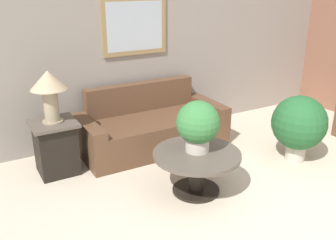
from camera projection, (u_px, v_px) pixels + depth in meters
ground_plane at (331, 230)px, 3.45m from camera, size 20.00×20.00×0.00m
wall_back at (169, 43)px, 5.42m from camera, size 7.72×0.09×2.60m
couch_main at (151, 128)px, 5.11m from camera, size 1.96×0.89×0.83m
coffee_table at (197, 163)px, 3.97m from camera, size 0.93×0.93×0.47m
side_table at (56, 147)px, 4.39m from camera, size 0.51×0.51×0.64m
table_lamp at (49, 86)px, 4.13m from camera, size 0.41×0.41×0.60m
potted_plant_on_table at (198, 124)px, 3.87m from camera, size 0.46×0.46×0.55m
potted_plant_floor at (299, 124)px, 4.64m from camera, size 0.68×0.68×0.85m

